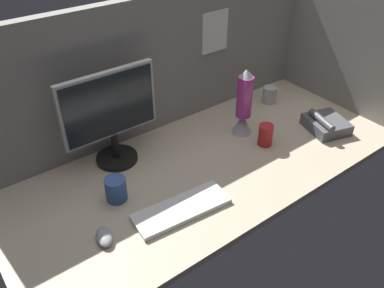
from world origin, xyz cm
name	(u,v)px	position (x,y,z in cm)	size (l,w,h in cm)	color
ground_plane	(210,162)	(0.00, 0.00, -1.50)	(180.00, 80.00, 3.00)	tan
cubicle_wall_back	(159,65)	(0.06, 37.49, 31.31)	(180.00, 5.50, 62.59)	gray
cubicle_wall_side	(347,46)	(87.50, 0.00, 31.29)	(5.00, 80.00, 62.59)	gray
monitor	(110,114)	(-32.22, 25.13, 22.85)	(41.41, 18.00, 41.34)	black
keyboard	(182,209)	(-27.96, -17.88, 1.00)	(37.00, 13.00, 2.00)	silver
mouse	(104,236)	(-57.24, -13.23, 1.70)	(5.60, 9.60, 3.40)	#99999E
mug_steel	(269,95)	(58.04, 20.80, 4.36)	(7.25, 7.25, 8.71)	#B2B2B7
mug_red_plastic	(266,135)	(27.76, -5.91, 5.06)	(6.63, 6.63, 10.13)	red
mug_ceramic_blue	(116,189)	(-44.03, 2.46, 4.83)	(8.17, 8.17, 9.65)	#38569E
lava_lamp	(244,107)	(26.40, 8.12, 13.64)	(9.94, 9.94, 32.53)	#A5A5AD
desk_phone	(326,124)	(59.76, -14.97, 3.19)	(21.80, 23.13, 8.80)	#4C4C51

